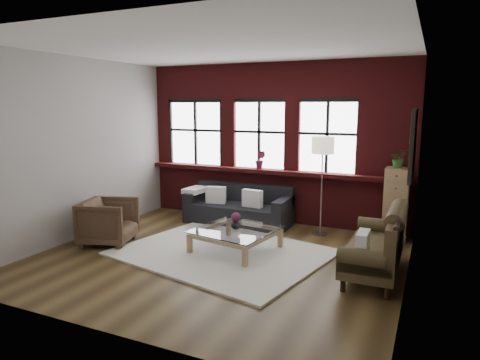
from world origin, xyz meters
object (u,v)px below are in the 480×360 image
at_px(dark_sofa, 238,205).
at_px(coffee_table, 236,241).
at_px(drawer_chest, 396,204).
at_px(floor_lamp, 322,182).
at_px(vintage_settee, 374,241).
at_px(vase, 236,224).
at_px(armchair, 109,222).

bearing_deg(dark_sofa, coffee_table, -66.52).
bearing_deg(drawer_chest, coffee_table, -143.17).
relative_size(dark_sofa, drawer_chest, 1.63).
bearing_deg(floor_lamp, vintage_settee, -53.63).
relative_size(vintage_settee, coffee_table, 1.51).
bearing_deg(vase, coffee_table, 180.00).
distance_m(vase, drawer_chest, 2.87).
relative_size(dark_sofa, vase, 12.76).
relative_size(dark_sofa, vintage_settee, 1.18).
xyz_separation_m(dark_sofa, coffee_table, (0.67, -1.54, -0.19)).
height_order(armchair, drawer_chest, drawer_chest).
xyz_separation_m(vintage_settee, armchair, (-4.34, -0.49, -0.09)).
xyz_separation_m(coffee_table, drawer_chest, (2.30, 1.72, 0.46)).
bearing_deg(armchair, vintage_settee, -101.32).
bearing_deg(dark_sofa, drawer_chest, 3.37).
bearing_deg(drawer_chest, floor_lamp, -171.46).
distance_m(armchair, drawer_chest, 5.01).
distance_m(drawer_chest, floor_lamp, 1.33).
bearing_deg(vintage_settee, floor_lamp, 126.37).
relative_size(vintage_settee, drawer_chest, 1.38).
bearing_deg(floor_lamp, armchair, -147.40).
bearing_deg(drawer_chest, dark_sofa, -176.63).
xyz_separation_m(armchair, vase, (2.18, 0.52, 0.08)).
distance_m(dark_sofa, armchair, 2.56).
bearing_deg(armchair, dark_sofa, -53.94).
xyz_separation_m(drawer_chest, floor_lamp, (-1.28, -0.19, 0.33)).
bearing_deg(vase, dark_sofa, 113.48).
height_order(vintage_settee, coffee_table, vintage_settee).
bearing_deg(coffee_table, drawer_chest, 36.83).
bearing_deg(dark_sofa, armchair, -126.22).
relative_size(dark_sofa, floor_lamp, 1.08).
bearing_deg(vintage_settee, coffee_table, 179.19).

